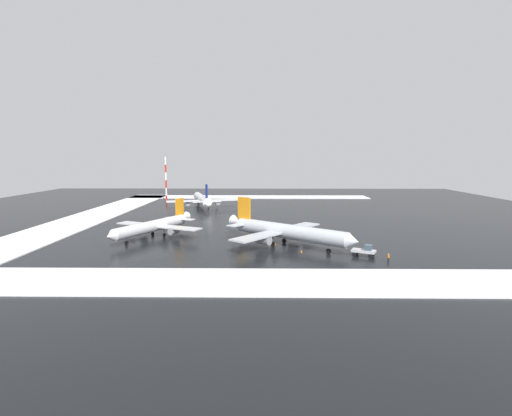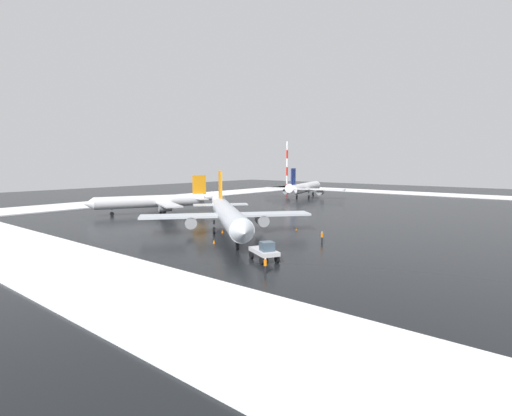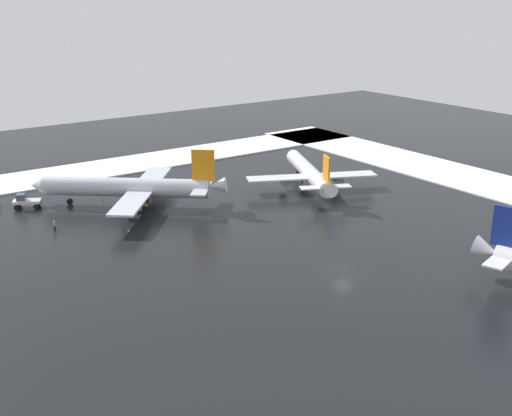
{
  "view_description": "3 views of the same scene",
  "coord_description": "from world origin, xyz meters",
  "px_view_note": "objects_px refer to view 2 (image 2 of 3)",
  "views": [
    {
      "loc": [
        128.64,
        6.29,
        19.96
      ],
      "look_at": [
        15.84,
        4.7,
        5.35
      ],
      "focal_mm": 28.0,
      "sensor_mm": 36.0,
      "label": 1
    },
    {
      "loc": [
        87.21,
        56.32,
        11.9
      ],
      "look_at": [
        25.43,
        4.84,
        2.61
      ],
      "focal_mm": 28.0,
      "sensor_mm": 36.0,
      "label": 2
    },
    {
      "loc": [
        -57.41,
        54.8,
        34.75
      ],
      "look_at": [
        16.06,
        2.97,
        4.71
      ],
      "focal_mm": 45.0,
      "sensor_mm": 36.0,
      "label": 3
    }
  ],
  "objects_px": {
    "ground_crew_near_tug": "(265,265)",
    "antenna_mast": "(287,167)",
    "airplane_foreground_jet": "(154,201)",
    "pushback_tug": "(265,251)",
    "airplane_parked_portside": "(228,215)",
    "airplane_distant_tail": "(305,188)",
    "traffic_cone_wingtip_side": "(296,229)",
    "traffic_cone_near_nose": "(222,231)",
    "ground_crew_by_nose_gear": "(322,236)",
    "traffic_cone_mid_line": "(214,242)"
  },
  "relations": [
    {
      "from": "ground_crew_near_tug",
      "to": "antenna_mast",
      "type": "relative_size",
      "value": 0.09
    },
    {
      "from": "airplane_foreground_jet",
      "to": "pushback_tug",
      "type": "xyz_separation_m",
      "value": [
        18.53,
        47.45,
        -1.6
      ]
    },
    {
      "from": "airplane_parked_portside",
      "to": "antenna_mast",
      "type": "xyz_separation_m",
      "value": [
        -81.59,
        -46.27,
        6.57
      ]
    },
    {
      "from": "airplane_distant_tail",
      "to": "traffic_cone_wingtip_side",
      "type": "xyz_separation_m",
      "value": [
        56.02,
        34.52,
        -3.02
      ]
    },
    {
      "from": "airplane_distant_tail",
      "to": "pushback_tug",
      "type": "relative_size",
      "value": 6.46
    },
    {
      "from": "traffic_cone_near_nose",
      "to": "airplane_distant_tail",
      "type": "bearing_deg",
      "value": -158.22
    },
    {
      "from": "airplane_foreground_jet",
      "to": "ground_crew_by_nose_gear",
      "type": "distance_m",
      "value": 47.44
    },
    {
      "from": "ground_crew_near_tug",
      "to": "traffic_cone_wingtip_side",
      "type": "bearing_deg",
      "value": -118.08
    },
    {
      "from": "antenna_mast",
      "to": "airplane_foreground_jet",
      "type": "bearing_deg",
      "value": 10.95
    },
    {
      "from": "airplane_parked_portside",
      "to": "antenna_mast",
      "type": "relative_size",
      "value": 1.43
    },
    {
      "from": "ground_crew_near_tug",
      "to": "traffic_cone_mid_line",
      "type": "xyz_separation_m",
      "value": [
        -7.67,
        -15.74,
        -0.7
      ]
    },
    {
      "from": "antenna_mast",
      "to": "traffic_cone_wingtip_side",
      "type": "distance_m",
      "value": 87.99
    },
    {
      "from": "airplane_parked_portside",
      "to": "ground_crew_by_nose_gear",
      "type": "distance_m",
      "value": 15.77
    },
    {
      "from": "traffic_cone_wingtip_side",
      "to": "antenna_mast",
      "type": "bearing_deg",
      "value": -143.52
    },
    {
      "from": "antenna_mast",
      "to": "traffic_cone_near_nose",
      "type": "height_order",
      "value": "antenna_mast"
    },
    {
      "from": "traffic_cone_mid_line",
      "to": "traffic_cone_near_nose",
      "type": "bearing_deg",
      "value": -143.5
    },
    {
      "from": "pushback_tug",
      "to": "ground_crew_near_tug",
      "type": "relative_size",
      "value": 2.98
    },
    {
      "from": "airplane_distant_tail",
      "to": "ground_crew_by_nose_gear",
      "type": "bearing_deg",
      "value": -161.41
    },
    {
      "from": "antenna_mast",
      "to": "ground_crew_near_tug",
      "type": "bearing_deg",
      "value": 34.27
    },
    {
      "from": "ground_crew_near_tug",
      "to": "antenna_mast",
      "type": "bearing_deg",
      "value": -111.17
    },
    {
      "from": "antenna_mast",
      "to": "traffic_cone_mid_line",
      "type": "height_order",
      "value": "antenna_mast"
    },
    {
      "from": "antenna_mast",
      "to": "traffic_cone_near_nose",
      "type": "relative_size",
      "value": 36.13
    },
    {
      "from": "airplane_distant_tail",
      "to": "airplane_foreground_jet",
      "type": "height_order",
      "value": "airplane_distant_tail"
    },
    {
      "from": "airplane_distant_tail",
      "to": "traffic_cone_wingtip_side",
      "type": "relative_size",
      "value": 59.88
    },
    {
      "from": "traffic_cone_near_nose",
      "to": "traffic_cone_wingtip_side",
      "type": "bearing_deg",
      "value": 141.74
    },
    {
      "from": "airplane_parked_portside",
      "to": "traffic_cone_wingtip_side",
      "type": "distance_m",
      "value": 13.01
    },
    {
      "from": "airplane_foreground_jet",
      "to": "pushback_tug",
      "type": "height_order",
      "value": "airplane_foreground_jet"
    },
    {
      "from": "airplane_distant_tail",
      "to": "pushback_tug",
      "type": "xyz_separation_m",
      "value": [
        76.77,
        44.02,
        -2.01
      ]
    },
    {
      "from": "airplane_foreground_jet",
      "to": "traffic_cone_wingtip_side",
      "type": "bearing_deg",
      "value": 118.24
    },
    {
      "from": "airplane_foreground_jet",
      "to": "ground_crew_near_tug",
      "type": "distance_m",
      "value": 55.73
    },
    {
      "from": "traffic_cone_near_nose",
      "to": "airplane_foreground_jet",
      "type": "bearing_deg",
      "value": -104.97
    },
    {
      "from": "ground_crew_by_nose_gear",
      "to": "traffic_cone_mid_line",
      "type": "relative_size",
      "value": 3.11
    },
    {
      "from": "ground_crew_by_nose_gear",
      "to": "traffic_cone_near_nose",
      "type": "height_order",
      "value": "ground_crew_by_nose_gear"
    },
    {
      "from": "antenna_mast",
      "to": "ground_crew_by_nose_gear",
      "type": "bearing_deg",
      "value": 38.43
    },
    {
      "from": "traffic_cone_mid_line",
      "to": "airplane_foreground_jet",
      "type": "bearing_deg",
      "value": -113.19
    },
    {
      "from": "airplane_parked_portside",
      "to": "pushback_tug",
      "type": "xyz_separation_m",
      "value": [
        9.49,
        15.22,
        -2.09
      ]
    },
    {
      "from": "traffic_cone_near_nose",
      "to": "airplane_parked_portside",
      "type": "bearing_deg",
      "value": 65.84
    },
    {
      "from": "airplane_foreground_jet",
      "to": "ground_crew_near_tug",
      "type": "xyz_separation_m",
      "value": [
        22.71,
        50.86,
        -1.92
      ]
    },
    {
      "from": "airplane_parked_portside",
      "to": "ground_crew_near_tug",
      "type": "bearing_deg",
      "value": 3.4
    },
    {
      "from": "ground_crew_by_nose_gear",
      "to": "traffic_cone_near_nose",
      "type": "bearing_deg",
      "value": 124.98
    },
    {
      "from": "traffic_cone_near_nose",
      "to": "traffic_cone_wingtip_side",
      "type": "relative_size",
      "value": 1.0
    },
    {
      "from": "pushback_tug",
      "to": "airplane_distant_tail",
      "type": "bearing_deg",
      "value": 147.24
    },
    {
      "from": "antenna_mast",
      "to": "airplane_distant_tail",
      "type": "bearing_deg",
      "value": 50.69
    },
    {
      "from": "airplane_distant_tail",
      "to": "airplane_foreground_jet",
      "type": "relative_size",
      "value": 1.19
    },
    {
      "from": "ground_crew_near_tug",
      "to": "traffic_cone_near_nose",
      "type": "relative_size",
      "value": 3.11
    },
    {
      "from": "airplane_distant_tail",
      "to": "antenna_mast",
      "type": "xyz_separation_m",
      "value": [
        -14.31,
        -17.47,
        6.64
      ]
    },
    {
      "from": "ground_crew_near_tug",
      "to": "ground_crew_by_nose_gear",
      "type": "relative_size",
      "value": 1.0
    },
    {
      "from": "antenna_mast",
      "to": "pushback_tug",
      "type": "bearing_deg",
      "value": 34.03
    },
    {
      "from": "antenna_mast",
      "to": "traffic_cone_near_nose",
      "type": "xyz_separation_m",
      "value": [
        80.54,
        43.94,
        -9.66
      ]
    },
    {
      "from": "pushback_tug",
      "to": "antenna_mast",
      "type": "xyz_separation_m",
      "value": [
        -91.08,
        -61.49,
        8.65
      ]
    }
  ]
}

